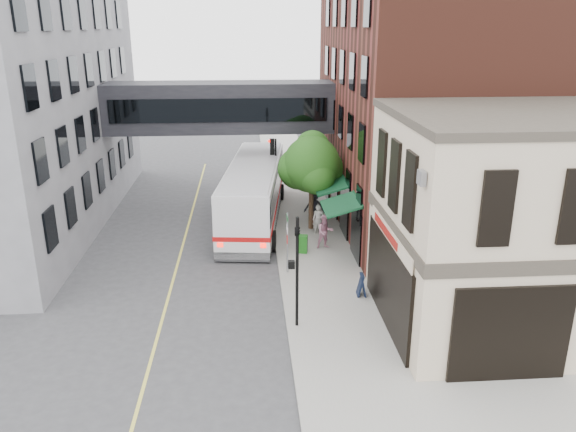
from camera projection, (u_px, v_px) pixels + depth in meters
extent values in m
plane|color=#38383A|center=(291.00, 357.00, 20.22)|extent=(120.00, 120.00, 0.00)
cube|color=gray|center=(306.00, 224.00, 33.55)|extent=(4.00, 60.00, 0.15)
cube|color=#C8B399|center=(521.00, 226.00, 21.42)|extent=(10.00, 8.00, 8.15)
cube|color=#38332B|center=(522.00, 224.00, 21.40)|extent=(10.12, 8.12, 0.50)
cube|color=#38332B|center=(537.00, 115.00, 20.06)|extent=(10.12, 8.12, 0.30)
cube|color=black|center=(388.00, 283.00, 21.79)|extent=(0.14, 6.40, 3.40)
cube|color=black|center=(387.00, 283.00, 21.78)|extent=(0.04, 5.90, 3.00)
cube|color=maroon|center=(385.00, 231.00, 21.72)|extent=(0.03, 3.60, 0.32)
cube|color=#4E2218|center=(441.00, 103.00, 32.82)|extent=(12.00, 18.00, 14.00)
cube|color=black|center=(326.00, 177.00, 32.45)|extent=(1.80, 13.00, 0.40)
cube|color=black|center=(220.00, 107.00, 34.89)|extent=(14.00, 3.00, 3.00)
cube|color=black|center=(219.00, 111.00, 33.43)|extent=(13.00, 0.08, 1.40)
cube|color=black|center=(221.00, 104.00, 36.36)|extent=(13.00, 0.08, 1.40)
cylinder|color=black|center=(297.00, 273.00, 21.36)|extent=(0.12, 0.12, 4.50)
cube|color=black|center=(291.00, 265.00, 21.23)|extent=(0.25, 0.22, 0.30)
imported|color=black|center=(297.00, 227.00, 20.76)|extent=(0.20, 0.16, 1.00)
cylinder|color=black|center=(276.00, 174.00, 35.51)|extent=(0.12, 0.12, 4.50)
cube|color=black|center=(272.00, 169.00, 35.39)|extent=(0.25, 0.22, 0.30)
cube|color=black|center=(272.00, 147.00, 34.93)|extent=(0.28, 0.28, 1.00)
sphere|color=#FF0C05|center=(270.00, 141.00, 34.81)|extent=(0.18, 0.18, 0.18)
cylinder|color=gray|center=(287.00, 243.00, 26.32)|extent=(0.08, 0.08, 3.00)
cube|color=white|center=(287.00, 229.00, 26.09)|extent=(0.03, 0.75, 0.22)
cube|color=#0C591E|center=(287.00, 218.00, 25.92)|extent=(0.03, 0.70, 0.18)
cube|color=#B20C0C|center=(287.00, 239.00, 26.26)|extent=(0.03, 0.30, 0.40)
cylinder|color=#382619|center=(311.00, 205.00, 32.14)|extent=(0.28, 0.28, 2.80)
sphere|color=#1A4612|center=(312.00, 164.00, 31.37)|extent=(3.20, 3.20, 3.20)
sphere|color=#1A4612|center=(324.00, 169.00, 32.02)|extent=(2.20, 2.20, 2.20)
sphere|color=#1A4612|center=(299.00, 168.00, 31.70)|extent=(2.40, 2.40, 2.40)
sphere|color=#1A4612|center=(312.00, 148.00, 31.68)|extent=(2.00, 2.00, 2.00)
cube|color=#D8CC4C|center=(180.00, 254.00, 29.30)|extent=(0.12, 40.00, 0.01)
cube|color=silver|center=(254.00, 192.00, 33.61)|extent=(4.27, 13.22, 3.27)
cube|color=black|center=(254.00, 183.00, 33.43)|extent=(4.32, 13.00, 1.19)
cube|color=#B20C0C|center=(254.00, 201.00, 33.80)|extent=(4.34, 13.25, 0.25)
cylinder|color=black|center=(219.00, 240.00, 29.60)|extent=(0.46, 1.16, 1.13)
cylinder|color=black|center=(272.00, 241.00, 29.50)|extent=(0.46, 1.16, 1.13)
cylinder|color=black|center=(240.00, 192.00, 38.14)|extent=(0.46, 1.16, 1.13)
cylinder|color=black|center=(281.00, 193.00, 38.04)|extent=(0.46, 1.16, 1.13)
imported|color=silver|center=(318.00, 220.00, 31.46)|extent=(0.71, 0.59, 1.68)
imported|color=#C17D98|center=(325.00, 232.00, 29.43)|extent=(0.98, 0.82, 1.82)
imported|color=black|center=(314.00, 207.00, 33.29)|extent=(1.34, 0.92, 1.91)
cube|color=#165A14|center=(303.00, 244.00, 28.99)|extent=(0.54, 0.50, 0.93)
cube|color=black|center=(362.00, 285.00, 24.36)|extent=(0.39, 0.57, 0.99)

